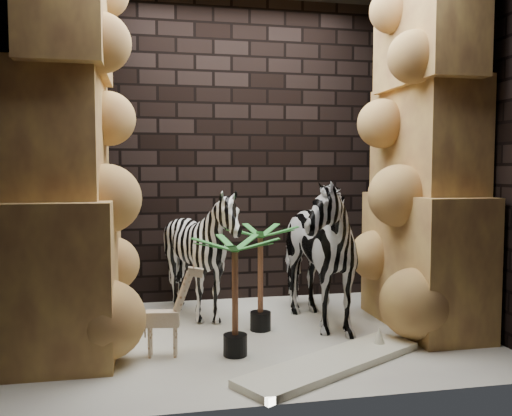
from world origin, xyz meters
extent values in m
plane|color=silver|center=(0.00, 0.00, 0.00)|extent=(3.50, 3.50, 0.00)
plane|color=black|center=(0.00, 1.25, 1.50)|extent=(3.50, 0.00, 3.50)
plane|color=black|center=(0.00, -1.25, 1.50)|extent=(3.50, 0.00, 3.50)
plane|color=black|center=(-1.75, 0.00, 1.50)|extent=(0.00, 3.00, 3.00)
plane|color=black|center=(1.75, 0.00, 1.50)|extent=(0.00, 3.00, 3.00)
imported|color=white|center=(0.47, 0.21, 0.73)|extent=(0.83, 1.31, 1.45)
imported|color=white|center=(-0.38, 0.55, 0.52)|extent=(1.28, 1.41, 1.04)
cube|color=white|center=(0.35, -0.76, 0.03)|extent=(1.45, 1.03, 0.05)
camera|label=1|loc=(-0.83, -4.08, 1.31)|focal=37.77mm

